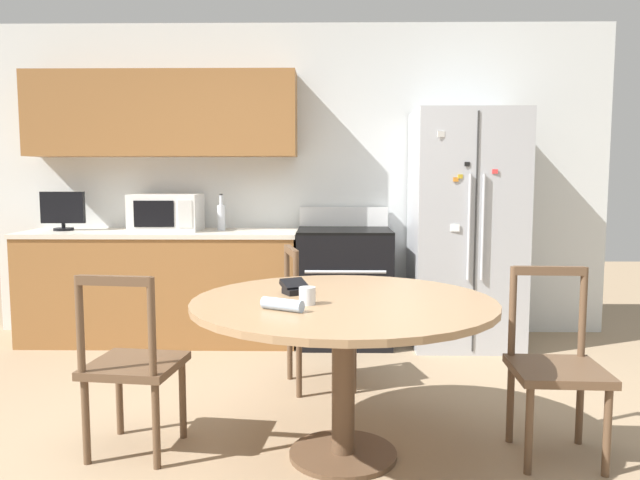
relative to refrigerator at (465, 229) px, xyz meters
The scene contains 15 objects.
ground_plane 2.75m from the refrigerator, 120.77° to the right, with size 14.00×14.00×0.00m, color #9E8466.
back_wall 1.75m from the refrigerator, 167.52° to the left, with size 5.20×0.44×2.60m.
kitchen_counter 2.48m from the refrigerator, behind, with size 2.21×0.64×0.90m.
refrigerator is the anchor object (origin of this frame).
oven_range 1.06m from the refrigerator, behind, with size 0.74×0.68×1.08m.
microwave 2.40m from the refrigerator, behind, with size 0.54×0.39×0.30m.
countertop_tv 3.24m from the refrigerator, behind, with size 0.35×0.16×0.32m.
counter_bottle 1.96m from the refrigerator, behind, with size 0.06×0.06×0.30m.
dining_table 2.29m from the refrigerator, 116.25° to the right, with size 1.43×1.43×0.77m.
dining_chair_left 2.89m from the refrigerator, 135.15° to the right, with size 0.47×0.47×0.90m.
dining_chair_far 1.63m from the refrigerator, 138.14° to the right, with size 0.50×0.50×0.90m.
dining_chair_right 2.07m from the refrigerator, 89.65° to the right, with size 0.44×0.44×0.90m.
candle_glass 2.45m from the refrigerator, 118.63° to the right, with size 0.08×0.08×0.08m.
folded_napkin 2.61m from the refrigerator, 119.26° to the right, with size 0.20×0.14×0.05m.
wallet 2.26m from the refrigerator, 123.33° to the right, with size 0.17×0.17×0.07m.
Camera 1 is at (0.26, -2.69, 1.36)m, focal length 35.00 mm.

